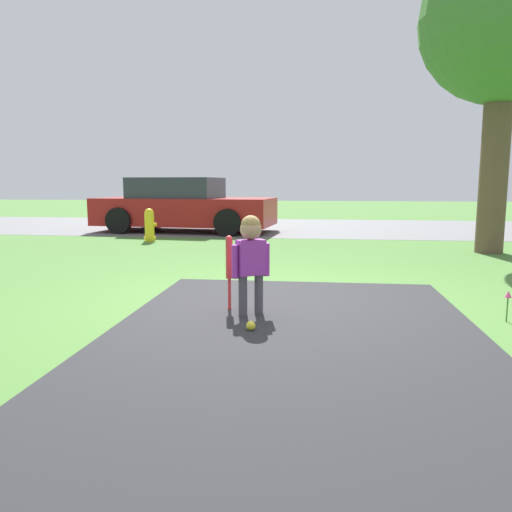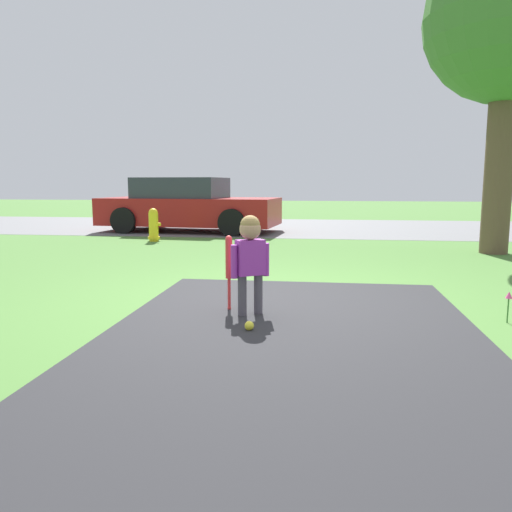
{
  "view_description": "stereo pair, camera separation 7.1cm",
  "coord_description": "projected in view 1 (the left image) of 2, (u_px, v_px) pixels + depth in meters",
  "views": [
    {
      "loc": [
        0.48,
        -5.12,
        1.22
      ],
      "look_at": [
        -0.11,
        -0.22,
        0.5
      ],
      "focal_mm": 35.0,
      "sensor_mm": 36.0,
      "label": 1
    },
    {
      "loc": [
        0.55,
        -5.12,
        1.22
      ],
      "look_at": [
        -0.11,
        -0.22,
        0.5
      ],
      "focal_mm": 35.0,
      "sensor_mm": 36.0,
      "label": 2
    }
  ],
  "objects": [
    {
      "name": "ground_plane",
      "position": [
        269.0,
        300.0,
        5.27
      ],
      "size": [
        60.0,
        60.0,
        0.0
      ],
      "primitive_type": "plane",
      "color": "#477533"
    },
    {
      "name": "driveway_strip",
      "position": [
        284.0,
        404.0,
        2.77
      ],
      "size": [
        3.1,
        7.0,
        0.01
      ],
      "color": "#262628",
      "rests_on": "ground"
    },
    {
      "name": "street_strip",
      "position": [
        299.0,
        227.0,
        13.99
      ],
      "size": [
        40.0,
        6.0,
        0.01
      ],
      "color": "slate",
      "rests_on": "ground"
    },
    {
      "name": "child",
      "position": [
        251.0,
        251.0,
        4.58
      ],
      "size": [
        0.33,
        0.25,
        0.93
      ],
      "rotation": [
        0.0,
        0.0,
        0.55
      ],
      "color": "#4C4751",
      "rests_on": "ground"
    },
    {
      "name": "baseball_bat",
      "position": [
        229.0,
        262.0,
        4.78
      ],
      "size": [
        0.07,
        0.07,
        0.73
      ],
      "color": "red",
      "rests_on": "ground"
    },
    {
      "name": "sports_ball",
      "position": [
        251.0,
        326.0,
        4.16
      ],
      "size": [
        0.08,
        0.08,
        0.08
      ],
      "color": "yellow",
      "rests_on": "ground"
    },
    {
      "name": "fire_hydrant",
      "position": [
        150.0,
        225.0,
        10.5
      ],
      "size": [
        0.28,
        0.25,
        0.7
      ],
      "color": "yellow",
      "rests_on": "ground"
    },
    {
      "name": "parked_car",
      "position": [
        183.0,
        206.0,
        12.65
      ],
      "size": [
        4.58,
        2.34,
        1.36
      ],
      "rotation": [
        0.0,
        0.0,
        -0.1
      ],
      "color": "maroon",
      "rests_on": "ground"
    },
    {
      "name": "tree_near_driveway",
      "position": [
        504.0,
        23.0,
        8.29
      ],
      "size": [
        2.77,
        2.77,
        5.31
      ],
      "color": "brown",
      "rests_on": "ground"
    }
  ]
}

